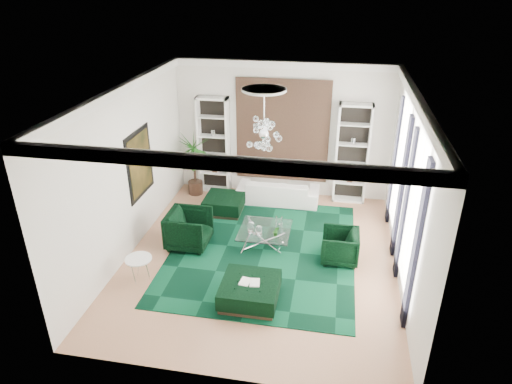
% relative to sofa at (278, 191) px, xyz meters
% --- Properties ---
extents(floor, '(6.00, 7.00, 0.02)m').
position_rel_sofa_xyz_m(floor, '(0.00, -2.85, -0.34)').
color(floor, tan).
rests_on(floor, ground).
extents(ceiling, '(6.00, 7.00, 0.02)m').
position_rel_sofa_xyz_m(ceiling, '(0.00, -2.85, 3.48)').
color(ceiling, white).
rests_on(ceiling, ground).
extents(wall_back, '(6.00, 0.02, 3.80)m').
position_rel_sofa_xyz_m(wall_back, '(0.00, 0.66, 1.57)').
color(wall_back, silver).
rests_on(wall_back, ground).
extents(wall_front, '(6.00, 0.02, 3.80)m').
position_rel_sofa_xyz_m(wall_front, '(0.00, -6.36, 1.57)').
color(wall_front, silver).
rests_on(wall_front, ground).
extents(wall_left, '(0.02, 7.00, 3.80)m').
position_rel_sofa_xyz_m(wall_left, '(-3.01, -2.85, 1.57)').
color(wall_left, silver).
rests_on(wall_left, ground).
extents(wall_right, '(0.02, 7.00, 3.80)m').
position_rel_sofa_xyz_m(wall_right, '(3.01, -2.85, 1.57)').
color(wall_right, silver).
rests_on(wall_right, ground).
extents(crown_molding, '(6.00, 7.00, 0.18)m').
position_rel_sofa_xyz_m(crown_molding, '(0.00, -2.85, 3.37)').
color(crown_molding, white).
rests_on(crown_molding, ceiling).
extents(ceiling_medallion, '(0.90, 0.90, 0.05)m').
position_rel_sofa_xyz_m(ceiling_medallion, '(0.00, -2.55, 3.44)').
color(ceiling_medallion, white).
rests_on(ceiling_medallion, ceiling).
extents(tapestry, '(2.50, 0.06, 2.80)m').
position_rel_sofa_xyz_m(tapestry, '(0.00, 0.61, 1.57)').
color(tapestry, black).
rests_on(tapestry, wall_back).
extents(shelving_left, '(0.90, 0.38, 2.80)m').
position_rel_sofa_xyz_m(shelving_left, '(-1.95, 0.46, 1.07)').
color(shelving_left, white).
rests_on(shelving_left, floor).
extents(shelving_right, '(0.90, 0.38, 2.80)m').
position_rel_sofa_xyz_m(shelving_right, '(1.95, 0.46, 1.07)').
color(shelving_right, white).
rests_on(shelving_right, floor).
extents(painting, '(0.04, 1.30, 1.60)m').
position_rel_sofa_xyz_m(painting, '(-2.97, -2.25, 1.52)').
color(painting, black).
rests_on(painting, wall_left).
extents(window_near, '(0.03, 1.10, 2.90)m').
position_rel_sofa_xyz_m(window_near, '(2.99, -3.75, 1.57)').
color(window_near, white).
rests_on(window_near, wall_right).
extents(curtain_near_a, '(0.07, 0.30, 3.25)m').
position_rel_sofa_xyz_m(curtain_near_a, '(2.96, -4.53, 1.32)').
color(curtain_near_a, black).
rests_on(curtain_near_a, floor).
extents(curtain_near_b, '(0.07, 0.30, 3.25)m').
position_rel_sofa_xyz_m(curtain_near_b, '(2.96, -2.97, 1.32)').
color(curtain_near_b, black).
rests_on(curtain_near_b, floor).
extents(window_far, '(0.03, 1.10, 2.90)m').
position_rel_sofa_xyz_m(window_far, '(2.99, -1.35, 1.57)').
color(window_far, white).
rests_on(window_far, wall_right).
extents(curtain_far_a, '(0.07, 0.30, 3.25)m').
position_rel_sofa_xyz_m(curtain_far_a, '(2.96, -2.13, 1.32)').
color(curtain_far_a, black).
rests_on(curtain_far_a, floor).
extents(curtain_far_b, '(0.07, 0.30, 3.25)m').
position_rel_sofa_xyz_m(curtain_far_b, '(2.96, -0.57, 1.32)').
color(curtain_far_b, black).
rests_on(curtain_far_b, floor).
extents(rug, '(4.20, 5.00, 0.02)m').
position_rel_sofa_xyz_m(rug, '(0.00, -2.55, -0.32)').
color(rug, black).
rests_on(rug, floor).
extents(sofa, '(2.26, 0.88, 0.66)m').
position_rel_sofa_xyz_m(sofa, '(0.00, 0.00, 0.00)').
color(sofa, white).
rests_on(sofa, floor).
extents(armchair_left, '(0.98, 0.95, 0.89)m').
position_rel_sofa_xyz_m(armchair_left, '(-1.75, -2.65, 0.11)').
color(armchair_left, black).
rests_on(armchair_left, floor).
extents(armchair_right, '(0.82, 0.80, 0.75)m').
position_rel_sofa_xyz_m(armchair_right, '(1.75, -2.65, 0.04)').
color(armchair_right, black).
rests_on(armchair_right, floor).
extents(coffee_table, '(1.19, 1.19, 0.41)m').
position_rel_sofa_xyz_m(coffee_table, '(0.00, -2.30, -0.12)').
color(coffee_table, white).
rests_on(coffee_table, floor).
extents(ottoman_side, '(1.00, 1.00, 0.45)m').
position_rel_sofa_xyz_m(ottoman_side, '(-1.35, -0.85, -0.11)').
color(ottoman_side, black).
rests_on(ottoman_side, floor).
extents(ottoman_front, '(1.11, 1.11, 0.44)m').
position_rel_sofa_xyz_m(ottoman_front, '(0.05, -4.40, -0.11)').
color(ottoman_front, black).
rests_on(ottoman_front, floor).
extents(book, '(0.40, 0.27, 0.03)m').
position_rel_sofa_xyz_m(book, '(0.05, -4.40, 0.13)').
color(book, white).
rests_on(book, ottoman_front).
extents(side_table, '(0.55, 0.55, 0.53)m').
position_rel_sofa_xyz_m(side_table, '(-2.35, -4.15, -0.06)').
color(side_table, white).
rests_on(side_table, floor).
extents(palm, '(1.44, 1.44, 2.30)m').
position_rel_sofa_xyz_m(palm, '(-2.45, 0.10, 0.82)').
color(palm, '#164911').
rests_on(palm, floor).
extents(chandelier, '(0.85, 0.85, 0.77)m').
position_rel_sofa_xyz_m(chandelier, '(0.00, -2.55, 2.52)').
color(chandelier, white).
rests_on(chandelier, ceiling).
extents(table_plant, '(0.14, 0.12, 0.26)m').
position_rel_sofa_xyz_m(table_plant, '(0.30, -2.55, 0.21)').
color(table_plant, '#164911').
rests_on(table_plant, coffee_table).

